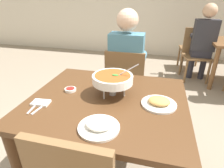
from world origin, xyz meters
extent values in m
cube|color=#51331C|center=(0.00, 0.00, 0.72)|extent=(1.14, 0.99, 0.04)
cylinder|color=#51331C|center=(-0.51, 0.43, 0.35)|extent=(0.07, 0.07, 0.70)
cylinder|color=#51331C|center=(0.51, 0.43, 0.35)|extent=(0.07, 0.07, 0.70)
cube|color=brown|center=(0.00, 0.87, 0.43)|extent=(0.44, 0.44, 0.03)
cube|color=brown|center=(0.00, 0.67, 0.68)|extent=(0.42, 0.04, 0.45)
cylinder|color=brown|center=(0.19, 1.06, 0.21)|extent=(0.04, 0.04, 0.42)
cylinder|color=brown|center=(-0.19, 1.06, 0.21)|extent=(0.04, 0.04, 0.42)
cylinder|color=brown|center=(0.19, 0.68, 0.21)|extent=(0.04, 0.04, 0.42)
cylinder|color=brown|center=(-0.19, 0.68, 0.21)|extent=(0.04, 0.04, 0.42)
cylinder|color=#2D2D38|center=(0.10, 0.89, 0.23)|extent=(0.10, 0.10, 0.45)
cylinder|color=#2D2D38|center=(-0.10, 0.89, 0.23)|extent=(0.10, 0.10, 0.45)
cube|color=#2D2D38|center=(0.00, 0.85, 0.51)|extent=(0.32, 0.32, 0.12)
cube|color=teal|center=(0.00, 0.77, 0.82)|extent=(0.36, 0.20, 0.50)
sphere|color=beige|center=(0.00, 0.77, 1.20)|extent=(0.22, 0.22, 0.22)
cylinder|color=teal|center=(0.16, 0.97, 0.77)|extent=(0.08, 0.28, 0.08)
cylinder|color=teal|center=(-0.16, 0.97, 0.77)|extent=(0.08, 0.28, 0.08)
cylinder|color=silver|center=(0.11, 0.07, 0.79)|extent=(0.01, 0.01, 0.10)
cylinder|color=silver|center=(-0.02, 0.15, 0.79)|extent=(0.01, 0.01, 0.10)
cylinder|color=silver|center=(-0.02, -0.01, 0.79)|extent=(0.01, 0.01, 0.10)
torus|color=silver|center=(0.02, 0.07, 0.84)|extent=(0.21, 0.21, 0.01)
cylinder|color=#B2B2B7|center=(0.02, 0.07, 0.76)|extent=(0.05, 0.05, 0.04)
cone|color=orange|center=(0.02, 0.07, 0.79)|extent=(0.02, 0.02, 0.04)
cylinder|color=white|center=(0.02, 0.07, 0.87)|extent=(0.30, 0.30, 0.06)
cylinder|color=#994C1E|center=(0.02, 0.07, 0.89)|extent=(0.26, 0.26, 0.01)
ellipsoid|color=#388433|center=(0.04, 0.07, 0.90)|extent=(0.05, 0.03, 0.01)
cylinder|color=silver|center=(0.11, 0.09, 0.93)|extent=(0.18, 0.01, 0.13)
cylinder|color=white|center=(0.05, -0.33, 0.75)|extent=(0.24, 0.24, 0.01)
ellipsoid|color=white|center=(0.05, -0.33, 0.77)|extent=(0.15, 0.13, 0.04)
cylinder|color=white|center=(0.37, 0.01, 0.75)|extent=(0.24, 0.24, 0.01)
ellipsoid|color=tan|center=(0.37, 0.01, 0.77)|extent=(0.15, 0.13, 0.04)
cylinder|color=white|center=(-0.31, 0.05, 0.75)|extent=(0.09, 0.09, 0.02)
cylinder|color=maroon|center=(-0.31, 0.05, 0.76)|extent=(0.07, 0.07, 0.01)
cube|color=white|center=(-0.43, -0.18, 0.75)|extent=(0.13, 0.09, 0.02)
cube|color=silver|center=(-0.45, -0.23, 0.74)|extent=(0.03, 0.17, 0.01)
cube|color=silver|center=(-0.40, -0.23, 0.74)|extent=(0.03, 0.17, 0.01)
cylinder|color=brown|center=(1.22, 1.95, 0.35)|extent=(0.07, 0.07, 0.70)
cylinder|color=brown|center=(1.22, 2.63, 0.35)|extent=(0.07, 0.07, 0.70)
cube|color=brown|center=(0.99, 2.31, 0.43)|extent=(0.50, 0.50, 0.03)
cube|color=brown|center=(0.97, 2.51, 0.68)|extent=(0.42, 0.10, 0.45)
cylinder|color=brown|center=(0.83, 2.10, 0.21)|extent=(0.04, 0.04, 0.42)
cylinder|color=brown|center=(1.21, 2.15, 0.21)|extent=(0.04, 0.04, 0.42)
cylinder|color=brown|center=(0.78, 2.47, 0.21)|extent=(0.04, 0.04, 0.42)
cylinder|color=brown|center=(1.16, 2.53, 0.21)|extent=(0.04, 0.04, 0.42)
cube|color=brown|center=(0.99, 2.85, 0.43)|extent=(0.48, 0.48, 0.03)
cube|color=brown|center=(1.18, 2.87, 0.68)|extent=(0.08, 0.42, 0.45)
cylinder|color=brown|center=(0.78, 3.03, 0.21)|extent=(0.04, 0.04, 0.42)
cylinder|color=brown|center=(0.81, 2.65, 0.21)|extent=(0.04, 0.04, 0.42)
cylinder|color=brown|center=(1.16, 3.06, 0.21)|extent=(0.04, 0.04, 0.42)
cylinder|color=brown|center=(1.19, 2.68, 0.21)|extent=(0.04, 0.04, 0.42)
cylinder|color=#2D2D38|center=(1.15, 2.37, 0.23)|extent=(0.10, 0.10, 0.45)
cylinder|color=#2D2D38|center=(0.95, 2.37, 0.23)|extent=(0.10, 0.10, 0.45)
cube|color=#2D2D38|center=(1.05, 2.33, 0.51)|extent=(0.32, 0.32, 0.12)
cube|color=#2D2D33|center=(1.05, 2.25, 0.82)|extent=(0.36, 0.20, 0.50)
sphere|color=tan|center=(1.05, 2.25, 1.20)|extent=(0.22, 0.22, 0.22)
cylinder|color=#2D2D33|center=(1.21, 2.45, 0.77)|extent=(0.08, 0.28, 0.08)
cylinder|color=#2D2D33|center=(0.89, 2.45, 0.77)|extent=(0.08, 0.28, 0.08)
camera|label=1|loc=(0.33, -1.14, 1.43)|focal=29.88mm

